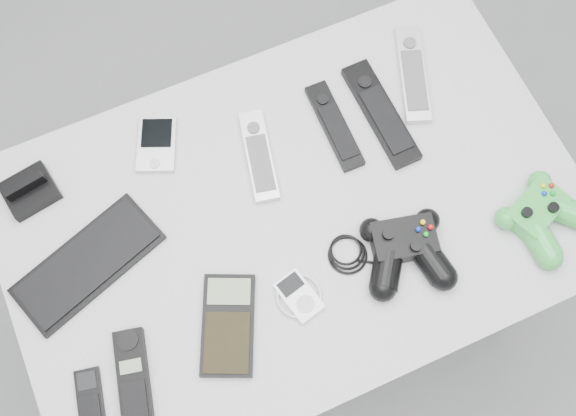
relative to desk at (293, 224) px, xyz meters
name	(u,v)px	position (x,y,z in m)	size (l,w,h in m)	color
floor	(320,279)	(0.09, 0.01, -0.65)	(3.50, 3.50, 0.00)	gray
desk	(293,224)	(0.00, 0.00, 0.00)	(1.06, 0.68, 0.71)	gray
pda_keyboard	(88,263)	(-0.37, 0.06, 0.07)	(0.27, 0.11, 0.02)	black
dock_bracket	(28,189)	(-0.43, 0.23, 0.09)	(0.09, 0.08, 0.05)	black
pda	(157,145)	(-0.18, 0.23, 0.07)	(0.07, 0.11, 0.02)	silver
remote_silver_a	(259,156)	(-0.01, 0.13, 0.07)	(0.05, 0.18, 0.02)	silver
remote_black_a	(334,125)	(0.14, 0.13, 0.07)	(0.04, 0.19, 0.02)	black
remote_black_b	(381,113)	(0.24, 0.12, 0.07)	(0.06, 0.23, 0.02)	black
remote_silver_b	(413,73)	(0.33, 0.17, 0.07)	(0.05, 0.21, 0.02)	silver
mobile_phone	(90,397)	(-0.44, -0.16, 0.07)	(0.04, 0.09, 0.02)	black
cordless_handset	(133,378)	(-0.37, -0.16, 0.07)	(0.05, 0.16, 0.03)	black
calculator	(228,325)	(-0.19, -0.14, 0.07)	(0.09, 0.18, 0.02)	black
mp3_player	(299,296)	(-0.05, -0.15, 0.07)	(0.08, 0.09, 0.02)	white
controller_black	(406,248)	(0.15, -0.15, 0.09)	(0.27, 0.17, 0.05)	black
controller_green	(543,215)	(0.41, -0.19, 0.09)	(0.15, 0.16, 0.05)	green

